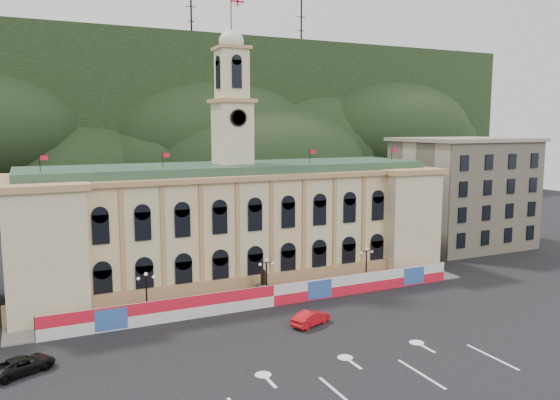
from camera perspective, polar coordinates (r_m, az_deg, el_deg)
name	(u,v)px	position (r m, az deg, el deg)	size (l,w,h in m)	color
ground	(342,355)	(51.48, 6.52, -15.83)	(260.00, 260.00, 0.00)	black
lane_markings	(374,378)	(47.69, 9.82, -17.88)	(26.00, 10.00, 0.02)	white
hill_ridge	(119,130)	(163.98, -16.47, 7.02)	(230.00, 80.00, 64.00)	black
city_hall	(234,222)	(73.27, -4.79, -2.28)	(56.20, 17.60, 37.10)	#C8C090
side_building_right	(462,192)	(98.94, 18.52, 0.81)	(21.00, 17.00, 18.60)	#BAAD8F
hoarding_fence	(274,295)	(63.55, -0.66, -9.95)	(50.00, 0.44, 2.50)	red
pavement	(264,299)	(66.22, -1.68, -10.28)	(56.00, 5.50, 0.16)	slate
statue	(263,289)	(66.10, -1.78, -9.30)	(1.40, 1.40, 3.72)	#595651
lamp_left	(146,291)	(60.67, -13.79, -9.23)	(1.96, 0.44, 5.15)	black
lamp_center	(266,276)	(64.69, -1.43, -7.94)	(1.96, 0.44, 5.15)	black
lamp_right	(366,263)	(71.28, 9.00, -6.56)	(1.96, 0.44, 5.15)	black
red_sedan	(311,318)	(58.04, 3.22, -12.20)	(4.92, 3.25, 1.53)	#B90D13
black_suv	(23,365)	(52.29, -25.29, -15.30)	(5.73, 4.34, 1.45)	black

